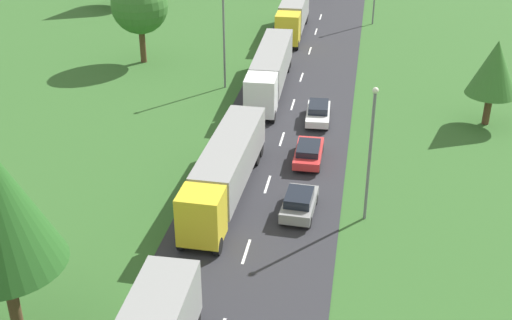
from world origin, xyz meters
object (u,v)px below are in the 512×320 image
at_px(truck_second, 226,168).
at_px(lamppost_second, 370,149).
at_px(lamppost_third, 224,35).
at_px(car_third, 299,203).
at_px(tree_maple, 140,5).
at_px(tree_elm, 494,68).
at_px(truck_third, 270,69).
at_px(truck_fourth, 293,15).
at_px(car_fourth, 309,152).
at_px(car_fifth, 318,112).

bearing_deg(truck_second, lamppost_second, -7.61).
bearing_deg(truck_second, lamppost_third, 102.34).
distance_m(car_third, tree_maple, 31.86).
distance_m(lamppost_second, tree_elm, 18.17).
distance_m(truck_third, tree_elm, 18.49).
relative_size(truck_fourth, car_third, 3.05).
distance_m(truck_fourth, tree_elm, 27.97).
xyz_separation_m(truck_second, truck_fourth, (-0.10, 35.82, 0.12)).
bearing_deg(tree_maple, car_fourth, -45.61).
bearing_deg(tree_maple, car_third, -54.43).
height_order(truck_fourth, tree_maple, tree_maple).
bearing_deg(lamppost_third, car_fifth, -34.35).
bearing_deg(truck_fourth, lamppost_second, -76.39).
distance_m(truck_second, lamppost_second, 9.33).
distance_m(lamppost_third, tree_elm, 22.43).
height_order(truck_second, car_third, truck_second).
height_order(car_fourth, tree_elm, tree_elm).
bearing_deg(truck_fourth, car_fourth, -80.93).
bearing_deg(tree_maple, truck_second, -60.90).
height_order(car_fourth, lamppost_third, lamppost_third).
bearing_deg(car_third, truck_fourth, 97.59).
distance_m(car_fifth, lamppost_third, 11.51).
distance_m(car_third, car_fifth, 14.18).
relative_size(lamppost_second, tree_elm, 1.25).
distance_m(truck_second, tree_maple, 27.90).
bearing_deg(lamppost_third, truck_third, -4.19).
xyz_separation_m(truck_third, tree_maple, (-13.48, 5.68, 3.51)).
distance_m(truck_third, lamppost_second, 21.74).
xyz_separation_m(truck_fourth, car_third, (4.97, -37.27, -1.33)).
xyz_separation_m(lamppost_second, tree_maple, (-22.32, 25.37, 0.86)).
distance_m(car_third, car_fourth, 7.05).
bearing_deg(lamppost_second, car_fifth, 106.36).
bearing_deg(car_fourth, car_third, -88.85).
relative_size(truck_third, tree_maple, 1.76).
relative_size(car_fourth, lamppost_third, 0.50).
relative_size(car_fifth, lamppost_second, 0.53).
distance_m(truck_third, car_fifth, 7.59).
height_order(truck_second, truck_third, truck_third).
relative_size(car_third, car_fourth, 0.91).
bearing_deg(tree_elm, truck_fourth, 130.27).
relative_size(truck_fourth, car_fourth, 2.78).
height_order(lamppost_second, tree_elm, lamppost_second).
xyz_separation_m(truck_second, lamppost_second, (8.86, -1.18, 2.68)).
bearing_deg(lamppost_third, car_third, -66.08).
distance_m(truck_fourth, car_fifth, 23.64).
relative_size(car_third, car_fifth, 0.89).
distance_m(car_third, lamppost_second, 5.58).
bearing_deg(lamppost_third, tree_elm, -10.90).
relative_size(truck_third, lamppost_third, 1.69).
bearing_deg(tree_elm, lamppost_third, 169.10).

